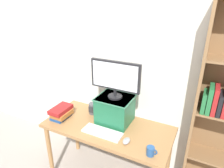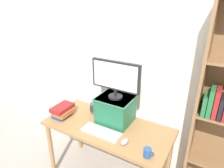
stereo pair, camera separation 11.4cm
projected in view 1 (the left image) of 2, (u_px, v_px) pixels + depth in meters
The scene contains 9 objects.
back_wall at pixel (127, 66), 2.35m from camera, with size 7.00×0.08×2.60m.
desk at pixel (108, 133), 2.19m from camera, with size 1.38×0.63×0.76m.
riser_box at pixel (115, 109), 2.18m from camera, with size 0.38×0.34×0.30m.
computer_monitor at pixel (115, 77), 2.03m from camera, with size 0.54×0.15×0.40m.
keyboard at pixel (102, 132), 2.03m from camera, with size 0.42×0.15×0.02m.
computer_mouse at pixel (126, 141), 1.90m from camera, with size 0.06×0.10×0.04m.
book_stack at pixel (61, 112), 2.28m from camera, with size 0.18×0.26×0.13m.
coffee_mug at pixel (151, 151), 1.74m from camera, with size 0.10×0.07×0.09m.
desk_speaker at pixel (93, 108), 2.37m from camera, with size 0.09×0.10×0.13m.
Camera 1 is at (0.85, -1.59, 2.03)m, focal length 32.00 mm.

